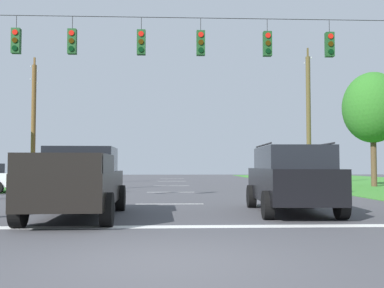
{
  "coord_description": "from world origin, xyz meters",
  "views": [
    {
      "loc": [
        0.14,
        -6.55,
        1.43
      ],
      "look_at": [
        0.88,
        11.01,
        2.28
      ],
      "focal_mm": 41.11,
      "sensor_mm": 36.0,
      "label": 1
    }
  ],
  "objects": [
    {
      "name": "stop_bar_stripe",
      "position": [
        0.0,
        3.74,
        0.0
      ],
      "size": [
        16.15,
        0.45,
        0.01
      ],
      "primitive_type": "cube",
      "color": "white",
      "rests_on": "ground"
    },
    {
      "name": "overhead_signal_span",
      "position": [
        -0.07,
        10.02,
        4.4
      ],
      "size": [
        18.71,
        0.31,
        7.59
      ],
      "color": "brown",
      "rests_on": "ground"
    },
    {
      "name": "utility_pole_mid_left",
      "position": [
        -9.87,
        25.17,
        4.54
      ],
      "size": [
        0.32,
        1.67,
        9.18
      ],
      "color": "brown",
      "rests_on": "ground"
    },
    {
      "name": "utility_pole_mid_right",
      "position": [
        10.25,
        25.79,
        4.93
      ],
      "size": [
        0.34,
        1.78,
        10.27
      ],
      "color": "brown",
      "rests_on": "ground"
    },
    {
      "name": "pickup_truck",
      "position": [
        -2.47,
        5.67,
        0.97
      ],
      "size": [
        2.44,
        5.47,
        1.95
      ],
      "color": "black",
      "rests_on": "ground"
    },
    {
      "name": "lane_dash_2",
      "position": [
        0.0,
        24.07,
        0.0
      ],
      "size": [
        2.5,
        0.15,
        0.01
      ],
      "primitive_type": "cube",
      "rotation": [
        0.0,
        0.0,
        1.57
      ],
      "color": "white",
      "rests_on": "ground"
    },
    {
      "name": "lane_dash_1",
      "position": [
        0.0,
        16.85,
        0.0
      ],
      "size": [
        2.5,
        0.15,
        0.01
      ],
      "primitive_type": "cube",
      "rotation": [
        0.0,
        0.0,
        1.57
      ],
      "color": "white",
      "rests_on": "ground"
    },
    {
      "name": "tree_roadside_right",
      "position": [
        13.44,
        22.08,
        5.26
      ],
      "size": [
        3.94,
        3.94,
        7.65
      ],
      "color": "brown",
      "rests_on": "ground"
    },
    {
      "name": "lane_dash_3",
      "position": [
        0.0,
        32.72,
        0.0
      ],
      "size": [
        2.5,
        0.15,
        0.01
      ],
      "primitive_type": "cube",
      "rotation": [
        0.0,
        0.0,
        1.57
      ],
      "color": "white",
      "rests_on": "ground"
    },
    {
      "name": "ground_plane",
      "position": [
        0.0,
        0.0,
        0.0
      ],
      "size": [
        120.0,
        120.0,
        0.0
      ],
      "primitive_type": "plane",
      "color": "#47474C"
    },
    {
      "name": "lane_dash_4",
      "position": [
        0.0,
        39.93,
        0.0
      ],
      "size": [
        2.5,
        0.15,
        0.01
      ],
      "primitive_type": "cube",
      "rotation": [
        0.0,
        0.0,
        1.57
      ],
      "color": "white",
      "rests_on": "ground"
    },
    {
      "name": "lane_dash_0",
      "position": [
        0.0,
        9.74,
        0.0
      ],
      "size": [
        2.5,
        0.15,
        0.01
      ],
      "primitive_type": "cube",
      "rotation": [
        0.0,
        0.0,
        1.57
      ],
      "color": "white",
      "rests_on": "ground"
    },
    {
      "name": "suv_black",
      "position": [
        3.68,
        6.55,
        1.06
      ],
      "size": [
        2.39,
        4.88,
        2.05
      ],
      "color": "black",
      "rests_on": "ground"
    }
  ]
}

